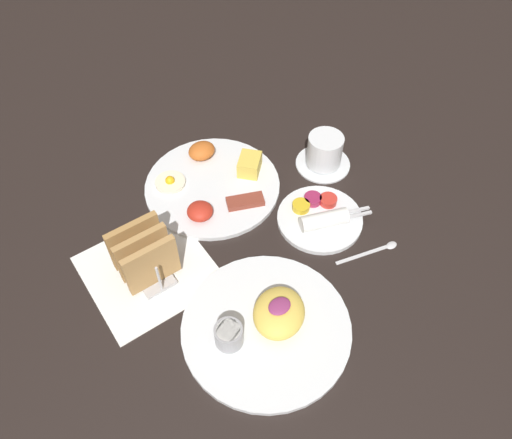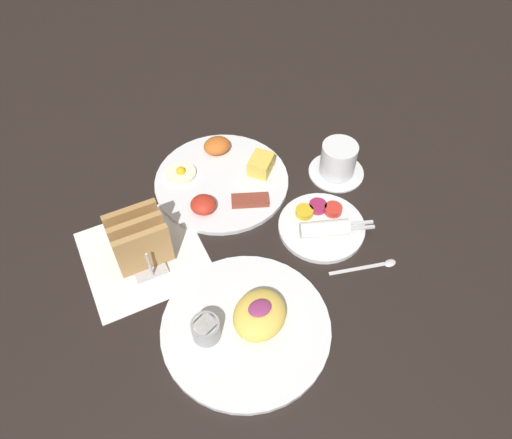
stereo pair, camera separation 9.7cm
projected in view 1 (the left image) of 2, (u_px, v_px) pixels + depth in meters
The scene contains 8 objects.
ground_plane at pixel (250, 260), 0.94m from camera, with size 3.00×3.00×0.00m, color black.
napkin_flat at pixel (149, 270), 0.93m from camera, with size 0.22×0.22×0.00m.
plate_breakfast at pixel (213, 183), 1.06m from camera, with size 0.29×0.29×0.05m.
plate_condiments at pixel (320, 217), 1.00m from camera, with size 0.17×0.17×0.04m.
plate_foreground at pixel (267, 324), 0.85m from camera, with size 0.29×0.29×0.06m.
toast_rack at pixel (144, 255), 0.89m from camera, with size 0.10×0.12×0.10m.
coffee_cup at pixel (324, 153), 1.08m from camera, with size 0.12×0.12×0.08m.
teaspoon at pixel (377, 249), 0.96m from camera, with size 0.13×0.04×0.01m.
Camera 1 is at (-0.30, -0.44, 0.79)m, focal length 35.00 mm.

